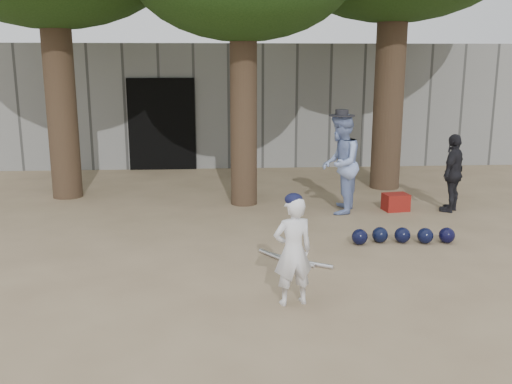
{
  "coord_description": "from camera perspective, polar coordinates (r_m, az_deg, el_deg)",
  "views": [
    {
      "loc": [
        0.11,
        -6.05,
        2.57
      ],
      "look_at": [
        0.6,
        1.0,
        0.95
      ],
      "focal_mm": 40.0,
      "sensor_mm": 36.0,
      "label": 1
    }
  ],
  "objects": [
    {
      "name": "ground",
      "position": [
        6.57,
        -4.69,
        -10.15
      ],
      "size": [
        70.0,
        70.0,
        0.0
      ],
      "primitive_type": "plane",
      "color": "#937C5E",
      "rests_on": "ground"
    },
    {
      "name": "boy_player",
      "position": [
        6.11,
        3.71,
        -5.93
      ],
      "size": [
        0.49,
        0.38,
        1.2
      ],
      "primitive_type": "imported",
      "rotation": [
        0.0,
        0.0,
        3.37
      ],
      "color": "white",
      "rests_on": "ground"
    },
    {
      "name": "spectator_blue",
      "position": [
        9.88,
        8.42,
        2.79
      ],
      "size": [
        0.88,
        1.0,
        1.72
      ],
      "primitive_type": "imported",
      "rotation": [
        0.0,
        0.0,
        4.39
      ],
      "color": "#8EA4DC",
      "rests_on": "ground"
    },
    {
      "name": "spectator_dark",
      "position": [
        10.48,
        19.11,
        1.81
      ],
      "size": [
        0.77,
        0.82,
        1.36
      ],
      "primitive_type": "imported",
      "rotation": [
        0.0,
        0.0,
        4.0
      ],
      "color": "black",
      "rests_on": "ground"
    },
    {
      "name": "red_bag",
      "position": [
        10.36,
        13.8,
        -0.99
      ],
      "size": [
        0.46,
        0.38,
        0.3
      ],
      "primitive_type": "cube",
      "rotation": [
        0.0,
        0.0,
        0.15
      ],
      "color": "maroon",
      "rests_on": "ground"
    },
    {
      "name": "back_building",
      "position": [
        16.42,
        -4.41,
        9.12
      ],
      "size": [
        16.0,
        5.24,
        3.0
      ],
      "color": "gray",
      "rests_on": "ground"
    },
    {
      "name": "helmet_row",
      "position": [
        8.53,
        14.48,
        -4.24
      ],
      "size": [
        1.51,
        0.32,
        0.23
      ],
      "color": "black",
      "rests_on": "ground"
    },
    {
      "name": "bat_pile",
      "position": [
        7.55,
        3.6,
        -6.79
      ],
      "size": [
        0.91,
        0.77,
        0.06
      ],
      "color": "silver",
      "rests_on": "ground"
    }
  ]
}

